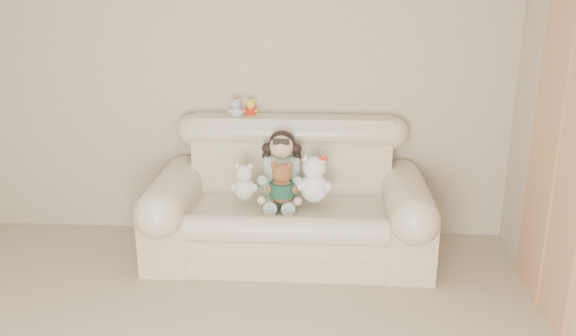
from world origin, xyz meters
The scene contains 9 objects.
wall_back centered at (0.00, 2.50, 1.30)m, with size 4.50×4.50×0.00m, color #B6AC91.
sofa centered at (0.51, 2.00, 0.52)m, with size 2.10×0.95×1.03m, color beige, non-canonical shape.
door_panel centered at (2.22, 1.40, 1.05)m, with size 0.06×0.90×2.10m, color #B2734C.
seated_child centered at (0.45, 2.08, 0.70)m, with size 0.34×0.41×0.56m, color #327459, non-canonical shape.
brown_teddy centered at (0.47, 1.85, 0.68)m, with size 0.23×0.18×0.36m, color brown, non-canonical shape.
white_cat centered at (0.70, 1.89, 0.71)m, with size 0.27×0.21×0.42m, color silver, non-canonical shape.
cream_teddy centered at (0.19, 1.90, 0.66)m, with size 0.21×0.16×0.33m, color beige, non-canonical shape.
yellow_mini_bear centered at (0.19, 2.38, 1.10)m, with size 0.11×0.08×0.17m, color yellow, non-canonical shape.
grey_mini_plush centered at (0.08, 2.33, 1.10)m, with size 0.12×0.09×0.19m, color silver, non-canonical shape.
Camera 1 is at (0.76, -2.25, 2.08)m, focal length 37.71 mm.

